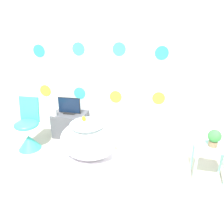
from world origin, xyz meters
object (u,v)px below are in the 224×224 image
(chair, at_px, (28,133))
(potted_plant_left, at_px, (214,137))
(vase, at_px, (54,112))
(tv, at_px, (69,106))
(bathtub, at_px, (88,140))

(chair, height_order, potted_plant_left, chair)
(vase, distance_m, potted_plant_left, 2.56)
(chair, bearing_deg, potted_plant_left, -4.66)
(chair, relative_size, tv, 2.10)
(bathtub, relative_size, vase, 5.48)
(tv, height_order, vase, tv)
(chair, distance_m, potted_plant_left, 2.78)
(vase, bearing_deg, bathtub, -33.31)
(bathtub, distance_m, tv, 0.88)
(chair, bearing_deg, vase, 57.25)
(bathtub, bearing_deg, potted_plant_left, -5.02)
(tv, bearing_deg, bathtub, -50.67)
(vase, relative_size, potted_plant_left, 0.69)
(bathtub, relative_size, chair, 1.00)
(potted_plant_left, bearing_deg, tv, 160.42)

